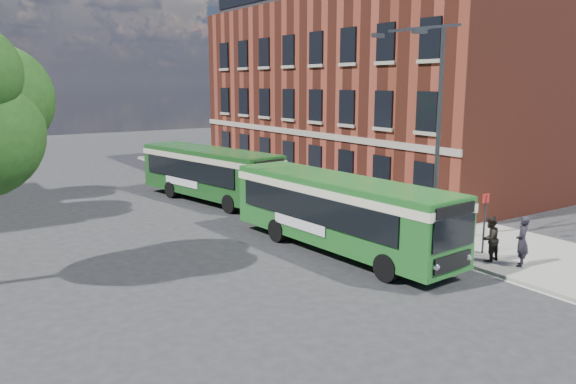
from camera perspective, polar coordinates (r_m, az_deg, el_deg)
ground at (r=22.74m, az=1.76°, el=-6.25°), size 120.00×120.00×0.00m
pavement at (r=32.98m, az=3.67°, el=-0.65°), size 6.00×48.00×0.15m
kerb_line at (r=31.29m, az=-0.79°, el=-1.41°), size 0.12×48.00×0.01m
brick_office at (r=39.84m, az=8.43°, el=11.25°), size 12.10×26.00×14.20m
street_lamp at (r=23.52m, az=14.44°, el=5.90°), size 2.96×2.38×9.00m
bus_stop_sign at (r=23.23m, az=19.33°, el=-2.65°), size 0.35×0.08×2.52m
bus_front at (r=22.65m, az=5.28°, el=-1.56°), size 3.36×11.20×3.02m
bus_rear at (r=32.63m, az=-7.97°, el=2.27°), size 4.38×10.60×3.02m
pedestrian_a at (r=22.20m, az=22.69°, el=-4.63°), size 0.82×0.74×1.87m
pedestrian_b at (r=22.40m, az=19.81°, el=-4.49°), size 0.88×0.71×1.72m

